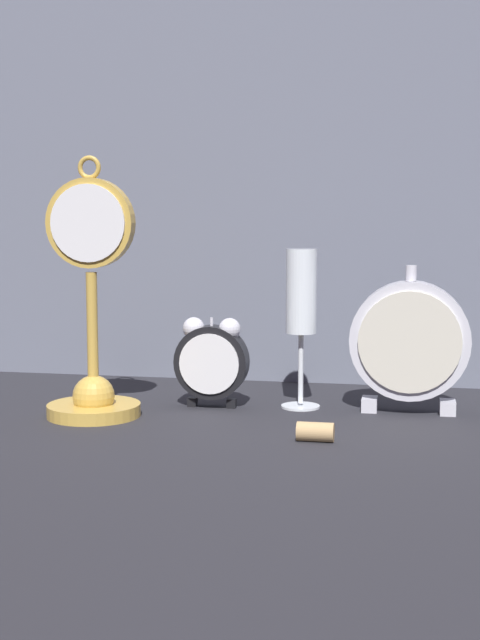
{
  "coord_description": "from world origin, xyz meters",
  "views": [
    {
      "loc": [
        0.22,
        -1.02,
        0.25
      ],
      "look_at": [
        0.0,
        0.08,
        0.12
      ],
      "focal_mm": 50.0,
      "sensor_mm": 36.0,
      "label": 1
    }
  ],
  "objects_px": {
    "alarm_clock_twin_bell": "(212,358)",
    "wine_cork": "(315,432)",
    "pocket_watch_on_stand": "(92,330)",
    "mantel_clock_silver": "(410,342)",
    "champagne_flute": "(301,303)"
  },
  "relations": [
    {
      "from": "pocket_watch_on_stand",
      "to": "mantel_clock_silver",
      "type": "xyz_separation_m",
      "value": [
        0.39,
        0.1,
        -0.02
      ]
    },
    {
      "from": "alarm_clock_twin_bell",
      "to": "champagne_flute",
      "type": "bearing_deg",
      "value": 10.07
    },
    {
      "from": "mantel_clock_silver",
      "to": "wine_cork",
      "type": "bearing_deg",
      "value": -120.72
    },
    {
      "from": "pocket_watch_on_stand",
      "to": "mantel_clock_silver",
      "type": "bearing_deg",
      "value": 14.04
    },
    {
      "from": "alarm_clock_twin_bell",
      "to": "wine_cork",
      "type": "xyz_separation_m",
      "value": [
        0.16,
        -0.16,
        -0.06
      ]
    },
    {
      "from": "alarm_clock_twin_bell",
      "to": "wine_cork",
      "type": "distance_m",
      "value": 0.23
    },
    {
      "from": "pocket_watch_on_stand",
      "to": "alarm_clock_twin_bell",
      "type": "xyz_separation_m",
      "value": [
        0.14,
        0.08,
        -0.04
      ]
    },
    {
      "from": "wine_cork",
      "to": "mantel_clock_silver",
      "type": "bearing_deg",
      "value": 59.28
    },
    {
      "from": "mantel_clock_silver",
      "to": "champagne_flute",
      "type": "relative_size",
      "value": 0.91
    },
    {
      "from": "pocket_watch_on_stand",
      "to": "alarm_clock_twin_bell",
      "type": "height_order",
      "value": "pocket_watch_on_stand"
    },
    {
      "from": "alarm_clock_twin_bell",
      "to": "wine_cork",
      "type": "bearing_deg",
      "value": -44.9
    },
    {
      "from": "pocket_watch_on_stand",
      "to": "mantel_clock_silver",
      "type": "height_order",
      "value": "pocket_watch_on_stand"
    },
    {
      "from": "alarm_clock_twin_bell",
      "to": "mantel_clock_silver",
      "type": "distance_m",
      "value": 0.26
    },
    {
      "from": "mantel_clock_silver",
      "to": "champagne_flute",
      "type": "xyz_separation_m",
      "value": [
        -0.14,
        0.0,
        0.05
      ]
    },
    {
      "from": "pocket_watch_on_stand",
      "to": "wine_cork",
      "type": "distance_m",
      "value": 0.32
    }
  ]
}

